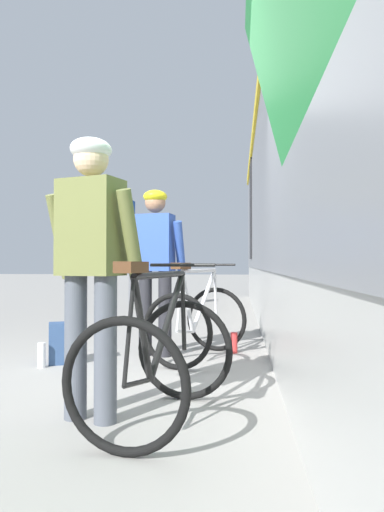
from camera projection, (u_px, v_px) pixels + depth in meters
ground_plane at (114, 392)px, 3.50m from camera, size 80.00×80.00×0.00m
cyclist_near_in_blue at (155, 256)px, 4.89m from camera, size 0.64×0.37×1.76m
cyclist_far_in_olive at (91, 251)px, 2.88m from camera, size 0.66×0.42×1.76m
bicycle_near_silver at (198, 320)px, 4.69m from camera, size 1.01×1.24×0.99m
bicycle_far_black at (159, 357)px, 2.80m from camera, size 0.90×1.18×0.99m
backpack_on_platform at (64, 343)px, 4.50m from camera, size 0.33×0.27×0.40m
water_bottle_near_the_bikes at (234, 343)px, 5.03m from camera, size 0.07×0.07×0.23m
water_bottle_by_the_backpack at (42, 355)px, 4.31m from camera, size 0.07×0.07×0.23m
platform_sign_post at (131, 234)px, 9.93m from camera, size 0.08×0.70×2.40m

